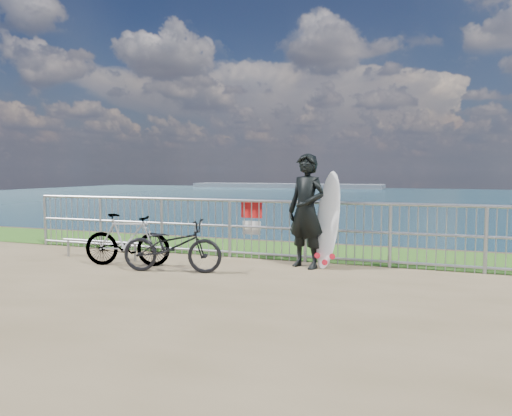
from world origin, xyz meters
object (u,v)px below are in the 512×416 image
at_px(surfboard, 328,223).
at_px(bicycle_near, 172,246).
at_px(surfer, 306,211).
at_px(bicycle_far, 127,240).

height_order(surfboard, bicycle_near, surfboard).
xyz_separation_m(surfer, surfboard, (0.35, 0.10, -0.21)).
relative_size(surfboard, bicycle_far, 1.09).
bearing_deg(bicycle_far, surfer, -86.59).
distance_m(surfer, bicycle_near, 2.34).
height_order(surfer, bicycle_near, surfer).
relative_size(surfer, bicycle_near, 1.18).
distance_m(surfer, bicycle_far, 3.17).
xyz_separation_m(surfboard, bicycle_far, (-3.33, -1.05, -0.31)).
bearing_deg(surfboard, bicycle_far, -162.57).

